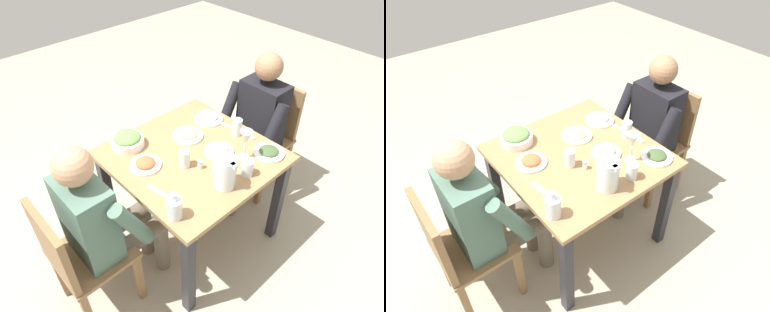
{
  "view_description": "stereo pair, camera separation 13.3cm",
  "coord_description": "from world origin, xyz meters",
  "views": [
    {
      "loc": [
        -1.2,
        1.12,
        2.12
      ],
      "look_at": [
        -0.04,
        0.04,
        0.79
      ],
      "focal_mm": 32.73,
      "sensor_mm": 36.0,
      "label": 1
    },
    {
      "loc": [
        -1.29,
        1.02,
        2.12
      ],
      "look_at": [
        -0.04,
        0.04,
        0.79
      ],
      "focal_mm": 32.73,
      "sensor_mm": 36.0,
      "label": 2
    }
  ],
  "objects": [
    {
      "name": "wine_glass",
      "position": [
        -0.23,
        -0.2,
        0.89
      ],
      "size": [
        0.08,
        0.08,
        0.2
      ],
      "color": "silver",
      "rests_on": "dining_table"
    },
    {
      "name": "plate_beans",
      "position": [
        -0.1,
        -0.13,
        0.77
      ],
      "size": [
        0.18,
        0.18,
        0.04
      ],
      "color": "white",
      "rests_on": "dining_table"
    },
    {
      "name": "plate_fries",
      "position": [
        0.15,
        -0.1,
        0.77
      ],
      "size": [
        0.2,
        0.2,
        0.04
      ],
      "color": "white",
      "rests_on": "dining_table"
    },
    {
      "name": "knife_near",
      "position": [
        0.06,
        -0.37,
        0.76
      ],
      "size": [
        0.18,
        0.06,
        0.01
      ],
      "primitive_type": "cube",
      "rotation": [
        0.0,
        0.0,
        0.25
      ],
      "color": "silver",
      "rests_on": "dining_table"
    },
    {
      "name": "fork_near",
      "position": [
        -0.12,
        0.35,
        0.76
      ],
      "size": [
        0.17,
        0.05,
        0.01
      ],
      "primitive_type": "cube",
      "rotation": [
        0.0,
        0.0,
        0.15
      ],
      "color": "silver",
      "rests_on": "dining_table"
    },
    {
      "name": "chair_far",
      "position": [
        0.01,
        0.83,
        0.5
      ],
      "size": [
        0.4,
        0.4,
        0.88
      ],
      "color": "olive",
      "rests_on": "ground_plane"
    },
    {
      "name": "plate_dolmas",
      "position": [
        -0.31,
        -0.35,
        0.77
      ],
      "size": [
        0.19,
        0.19,
        0.04
      ],
      "color": "white",
      "rests_on": "dining_table"
    },
    {
      "name": "diner_near",
      "position": [
        0.03,
        -0.63,
        0.65
      ],
      "size": [
        0.48,
        0.53,
        1.18
      ],
      "color": "black",
      "rests_on": "ground_plane"
    },
    {
      "name": "diner_far",
      "position": [
        0.01,
        0.63,
        0.65
      ],
      "size": [
        0.48,
        0.53,
        1.18
      ],
      "color": "#4C6B5B",
      "rests_on": "ground_plane"
    },
    {
      "name": "water_pitcher",
      "position": [
        -0.31,
        0.05,
        0.85
      ],
      "size": [
        0.16,
        0.12,
        0.19
      ],
      "color": "silver",
      "rests_on": "dining_table"
    },
    {
      "name": "water_glass_near_left",
      "position": [
        -0.05,
        -0.35,
        0.81
      ],
      "size": [
        0.06,
        0.06,
        0.11
      ],
      "primitive_type": "cylinder",
      "color": "silver",
      "rests_on": "dining_table"
    },
    {
      "name": "salt_shaker",
      "position": [
        -0.12,
        0.05,
        0.78
      ],
      "size": [
        0.03,
        0.03,
        0.05
      ],
      "color": "white",
      "rests_on": "dining_table"
    },
    {
      "name": "oil_carafe",
      "position": [
        -0.3,
        0.4,
        0.81
      ],
      "size": [
        0.08,
        0.08,
        0.16
      ],
      "color": "silver",
      "rests_on": "dining_table"
    },
    {
      "name": "plate_rice_curry",
      "position": [
        0.11,
        0.28,
        0.77
      ],
      "size": [
        0.19,
        0.19,
        0.05
      ],
      "color": "white",
      "rests_on": "dining_table"
    },
    {
      "name": "water_glass_far_left",
      "position": [
        -0.34,
        -0.1,
        0.8
      ],
      "size": [
        0.07,
        0.07,
        0.1
      ],
      "primitive_type": "cylinder",
      "color": "silver",
      "rests_on": "dining_table"
    },
    {
      "name": "water_glass_by_pitcher",
      "position": [
        -0.05,
        0.11,
        0.81
      ],
      "size": [
        0.06,
        0.06,
        0.11
      ],
      "primitive_type": "cylinder",
      "color": "silver",
      "rests_on": "dining_table"
    },
    {
      "name": "plate_yoghurt",
      "position": [
        0.2,
        -0.33,
        0.77
      ],
      "size": [
        0.2,
        0.2,
        0.05
      ],
      "color": "white",
      "rests_on": "dining_table"
    },
    {
      "name": "salad_bowl",
      "position": [
        0.34,
        0.24,
        0.79
      ],
      "size": [
        0.21,
        0.21,
        0.09
      ],
      "color": "white",
      "rests_on": "dining_table"
    },
    {
      "name": "fork_far",
      "position": [
        -0.08,
        -0.4,
        0.76
      ],
      "size": [
        0.17,
        0.05,
        0.01
      ],
      "primitive_type": "cube",
      "rotation": [
        0.0,
        0.0,
        -0.13
      ],
      "color": "silver",
      "rests_on": "dining_table"
    },
    {
      "name": "chair_near",
      "position": [
        0.03,
        -0.83,
        0.5
      ],
      "size": [
        0.4,
        0.4,
        0.88
      ],
      "color": "olive",
      "rests_on": "ground_plane"
    },
    {
      "name": "ground_plane",
      "position": [
        0.0,
        0.0,
        0.0
      ],
      "size": [
        8.0,
        8.0,
        0.0
      ],
      "primitive_type": "plane",
      "color": "#9E937F"
    },
    {
      "name": "dining_table",
      "position": [
        0.0,
        0.0,
        0.63
      ],
      "size": [
        0.93,
        0.93,
        0.75
      ],
      "color": "#997047",
      "rests_on": "ground_plane"
    }
  ]
}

